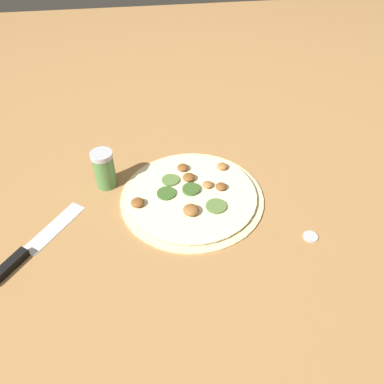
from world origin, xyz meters
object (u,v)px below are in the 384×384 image
at_px(pizza, 192,195).
at_px(loose_cap, 311,236).
at_px(knife, 23,254).
at_px(spice_jar, 104,169).

distance_m(pizza, loose_cap, 0.29).
height_order(pizza, knife, pizza).
bearing_deg(loose_cap, spice_jar, 151.49).
bearing_deg(pizza, loose_cap, -34.16).
bearing_deg(loose_cap, pizza, 145.84).
distance_m(knife, loose_cap, 0.61).
relative_size(pizza, loose_cap, 10.72).
distance_m(pizza, spice_jar, 0.22).
xyz_separation_m(pizza, spice_jar, (-0.20, 0.08, 0.04)).
bearing_deg(knife, pizza, -34.64).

